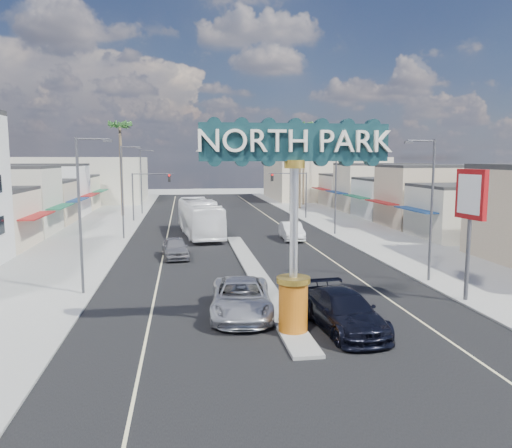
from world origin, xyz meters
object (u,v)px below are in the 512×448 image
object	(u,v)px
streetlight_r_far	(289,177)
city_bus	(200,218)
car_parked_right	(292,231)
palm_left_far	(120,130)
streetlight_r_mid	(334,186)
traffic_signal_left	(148,187)
gateway_sign	(294,203)
traffic_signal_right	(293,186)
streetlight_l_near	(82,208)
streetlight_l_mid	(124,187)
suv_left	(241,298)
bank_pylon_sign	(471,202)
palm_right_mid	(300,140)
suv_right	(344,311)
palm_right_far	(304,130)
streetlight_r_near	(429,203)
car_parked_left	(175,248)
streetlight_l_far	(142,178)

from	to	relation	value
streetlight_r_far	city_bus	bearing A→B (deg)	-123.62
car_parked_right	palm_left_far	bearing A→B (deg)	131.65
streetlight_r_far	car_parked_right	world-z (taller)	streetlight_r_far
streetlight_r_mid	traffic_signal_left	bearing A→B (deg)	144.50
traffic_signal_left	streetlight_r_far	size ratio (longest dim) A/B	0.67
gateway_sign	traffic_signal_right	bearing A→B (deg)	77.67
streetlight_l_near	streetlight_l_mid	size ratio (longest dim) A/B	1.00
traffic_signal_right	streetlight_l_mid	xyz separation A→B (m)	(-19.62, -13.99, 0.79)
gateway_sign	car_parked_right	world-z (taller)	gateway_sign
suv_left	bank_pylon_sign	world-z (taller)	bank_pylon_sign
suv_left	gateway_sign	bearing A→B (deg)	-50.92
streetlight_l_mid	streetlight_r_far	size ratio (longest dim) A/B	1.00
palm_right_mid	suv_right	xyz separation A→B (m)	(-10.57, -53.85, -9.72)
gateway_sign	palm_right_far	world-z (taller)	palm_right_far
streetlight_l_near	palm_right_far	world-z (taller)	palm_right_far
palm_right_far	gateway_sign	bearing A→B (deg)	-104.03
streetlight_l_near	suv_right	size ratio (longest dim) A/B	1.47
car_parked_right	streetlight_r_far	bearing A→B (deg)	80.81
streetlight_r_far	suv_right	distance (m)	50.66
palm_right_mid	gateway_sign	bearing A→B (deg)	-103.53
suv_right	city_bus	size ratio (longest dim) A/B	0.47
streetlight_r_near	palm_right_mid	world-z (taller)	palm_right_mid
suv_right	traffic_signal_left	bearing A→B (deg)	99.91
car_parked_left	streetlight_r_mid	bearing A→B (deg)	25.51
traffic_signal_right	palm_right_far	distance (m)	20.59
streetlight_l_far	suv_right	bearing A→B (deg)	-75.54
traffic_signal_left	streetlight_r_near	size ratio (longest dim) A/B	0.67
streetlight_l_far	suv_left	xyz separation A→B (m)	(8.43, -47.03, -4.18)
bank_pylon_sign	streetlight_r_mid	bearing A→B (deg)	83.43
suv_right	gateway_sign	bearing A→B (deg)	178.54
traffic_signal_left	palm_right_far	world-z (taller)	palm_right_far
palm_right_far	bank_pylon_sign	xyz separation A→B (m)	(-4.51, -56.41, -6.86)
streetlight_l_mid	suv_left	size ratio (longest dim) A/B	1.40
gateway_sign	streetlight_l_near	size ratio (longest dim) A/B	1.02
palm_right_far	suv_right	xyz separation A→B (m)	(-12.57, -59.85, -11.50)
streetlight_r_far	traffic_signal_right	bearing A→B (deg)	-98.86
gateway_sign	streetlight_l_far	world-z (taller)	gateway_sign
palm_right_mid	suv_left	bearing A→B (deg)	-106.38
streetlight_l_far	palm_right_far	world-z (taller)	palm_right_far
palm_right_far	suv_right	size ratio (longest dim) A/B	2.31
gateway_sign	streetlight_l_near	xyz separation A→B (m)	(-10.43, 8.02, -0.86)
palm_left_far	car_parked_right	world-z (taller)	palm_left_far
streetlight_l_mid	car_parked_right	bearing A→B (deg)	-8.86
palm_right_far	traffic_signal_right	bearing A→B (deg)	-107.90
traffic_signal_right	palm_right_far	bearing A→B (deg)	72.10
streetlight_r_near	city_bus	size ratio (longest dim) A/B	0.69
traffic_signal_left	streetlight_r_far	xyz separation A→B (m)	(19.62, 8.01, 0.79)
suv_left	car_parked_right	distance (m)	23.76
traffic_signal_right	car_parked_left	bearing A→B (deg)	-121.68
traffic_signal_left	palm_right_mid	world-z (taller)	palm_right_mid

